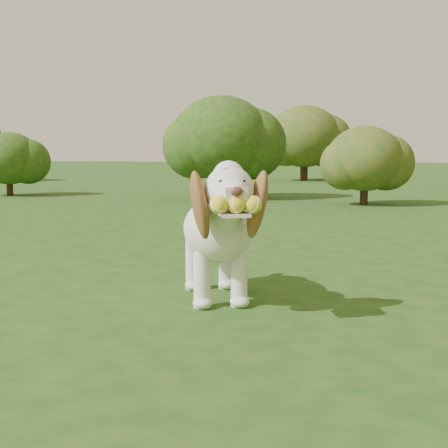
# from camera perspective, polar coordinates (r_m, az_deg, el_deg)

# --- Properties ---
(ground) EXTENTS (80.00, 80.00, 0.00)m
(ground) POSITION_cam_1_polar(r_m,az_deg,el_deg) (3.36, -6.33, -8.08)
(ground) COLOR #1B4012
(ground) RESTS_ON ground
(dog) EXTENTS (0.73, 1.20, 0.81)m
(dog) POSITION_cam_1_polar(r_m,az_deg,el_deg) (3.51, -0.63, -0.24)
(dog) COLOR white
(dog) RESTS_ON ground
(shrub_a) EXTENTS (1.15, 1.15, 1.19)m
(shrub_a) POSITION_cam_1_polar(r_m,az_deg,el_deg) (12.36, -19.09, 5.70)
(shrub_a) COLOR #382314
(shrub_a) RESTS_ON ground
(shrub_i) EXTENTS (2.01, 2.01, 2.08)m
(shrub_i) POSITION_cam_1_polar(r_m,az_deg,el_deg) (17.57, 7.37, 7.94)
(shrub_i) COLOR #382314
(shrub_i) RESTS_ON ground
(shrub_b) EXTENTS (1.73, 1.73, 1.80)m
(shrub_b) POSITION_cam_1_polar(r_m,az_deg,el_deg) (10.97, -0.25, 7.83)
(shrub_b) COLOR #382314
(shrub_b) RESTS_ON ground
(shrub_c) EXTENTS (1.18, 1.18, 1.23)m
(shrub_c) POSITION_cam_1_polar(r_m,az_deg,el_deg) (9.94, 12.75, 5.84)
(shrub_c) COLOR #382314
(shrub_c) RESTS_ON ground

